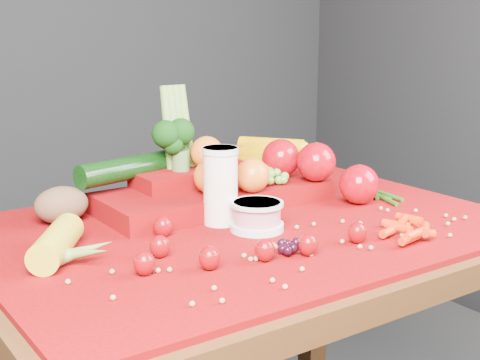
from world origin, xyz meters
TOP-DOWN VIEW (x-y plane):
  - table at (0.00, 0.00)m, footprint 1.10×0.80m
  - red_cloth at (0.00, 0.00)m, footprint 1.05×0.75m
  - milk_glass at (-0.04, 0.03)m, footprint 0.07×0.07m
  - yogurt_bowl at (-0.01, -0.05)m, footprint 0.11×0.11m
  - strawberry_scatter at (-0.13, -0.15)m, footprint 0.44×0.28m
  - dark_grape_cluster at (-0.03, -0.19)m, footprint 0.06×0.05m
  - soybean_scatter at (0.00, -0.20)m, footprint 0.84×0.24m
  - corn_ear at (-0.38, -0.01)m, footprint 0.25×0.27m
  - potato at (-0.31, 0.22)m, footprint 0.11×0.08m
  - baby_carrot_pile at (0.22, -0.24)m, footprint 0.18×0.17m
  - green_bean_pile at (0.38, -0.01)m, footprint 0.14×0.12m
  - produce_mound at (0.06, 0.15)m, footprint 0.62×0.37m

SIDE VIEW (x-z plane):
  - table at x=0.00m, z-range 0.28..1.03m
  - red_cloth at x=0.00m, z-range 0.75..0.76m
  - soybean_scatter at x=0.00m, z-range 0.76..0.77m
  - green_bean_pile at x=0.38m, z-range 0.76..0.77m
  - dark_grape_cluster at x=-0.03m, z-range 0.76..0.79m
  - baby_carrot_pile at x=0.22m, z-range 0.76..0.79m
  - corn_ear at x=-0.38m, z-range 0.76..0.81m
  - strawberry_scatter at x=-0.13m, z-range 0.76..0.81m
  - yogurt_bowl at x=-0.01m, z-range 0.76..0.82m
  - potato at x=-0.31m, z-range 0.76..0.84m
  - produce_mound at x=0.06m, z-range 0.69..0.96m
  - milk_glass at x=-0.04m, z-range 0.77..0.93m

